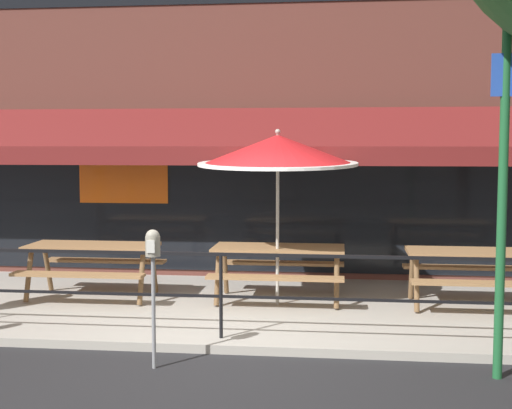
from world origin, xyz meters
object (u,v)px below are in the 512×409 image
object	(u,v)px
picnic_table_centre	(279,258)
picnic_table_left	(92,256)
patio_umbrella_centre	(278,151)
parking_meter_far	(153,256)
street_sign_pole	(503,164)
picnic_table_right	(476,263)

from	to	relation	value
picnic_table_centre	picnic_table_left	bearing A→B (deg)	-177.98
picnic_table_centre	patio_umbrella_centre	xyz separation A→B (m)	(0.00, -0.20, 1.47)
parking_meter_far	picnic_table_left	bearing A→B (deg)	120.78
picnic_table_left	patio_umbrella_centre	size ratio (longest dim) A/B	0.76
picnic_table_left	parking_meter_far	world-z (taller)	parking_meter_far
patio_umbrella_centre	street_sign_pole	distance (m)	3.44
picnic_table_centre	parking_meter_far	xyz separation A→B (m)	(-1.03, -2.78, 0.44)
parking_meter_far	patio_umbrella_centre	bearing A→B (deg)	68.33
picnic_table_centre	picnic_table_right	distance (m)	2.63
street_sign_pole	patio_umbrella_centre	bearing A→B (deg)	133.57
parking_meter_far	picnic_table_centre	bearing A→B (deg)	69.73
picnic_table_centre	parking_meter_far	size ratio (longest dim) A/B	1.27
patio_umbrella_centre	parking_meter_far	world-z (taller)	patio_umbrella_centre
patio_umbrella_centre	parking_meter_far	distance (m)	2.97
picnic_table_centre	parking_meter_far	world-z (taller)	parking_meter_far
picnic_table_right	patio_umbrella_centre	xyz separation A→B (m)	(-2.63, -0.13, 1.47)
picnic_table_centre	picnic_table_right	xyz separation A→B (m)	(2.63, -0.06, 0.00)
picnic_table_right	parking_meter_far	world-z (taller)	parking_meter_far
picnic_table_centre	street_sign_pole	bearing A→B (deg)	-48.60
parking_meter_far	street_sign_pole	bearing A→B (deg)	1.57
patio_umbrella_centre	street_sign_pole	size ratio (longest dim) A/B	0.59
patio_umbrella_centre	street_sign_pole	xyz separation A→B (m)	(2.37, -2.49, -0.09)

